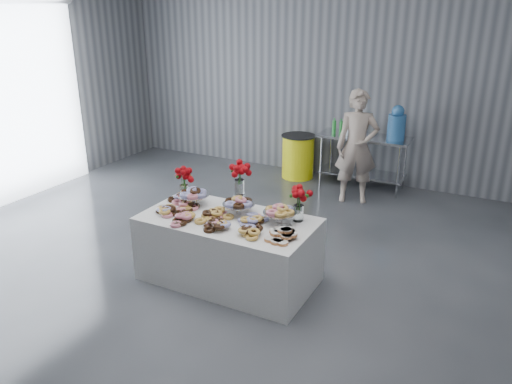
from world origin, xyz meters
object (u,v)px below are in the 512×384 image
person (357,147)px  trash_barrel (298,156)px  prep_table (363,152)px  water_jug (397,124)px  display_table (229,249)px

person → trash_barrel: (-1.24, 0.65, -0.49)m
prep_table → person: person is taller
prep_table → water_jug: (0.50, -0.00, 0.53)m
prep_table → trash_barrel: prep_table is taller
prep_table → person: (0.07, -0.65, 0.26)m
water_jug → person: bearing=-123.9°
display_table → trash_barrel: trash_barrel is taller
prep_table → person: 0.70m
prep_table → water_jug: 0.73m
trash_barrel → water_jug: bearing=0.0°
display_table → prep_table: (0.45, 3.67, 0.24)m
display_table → person: (0.52, 3.02, 0.50)m
trash_barrel → display_table: bearing=-78.9°
display_table → prep_table: size_ratio=1.27×
water_jug → person: size_ratio=0.32×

